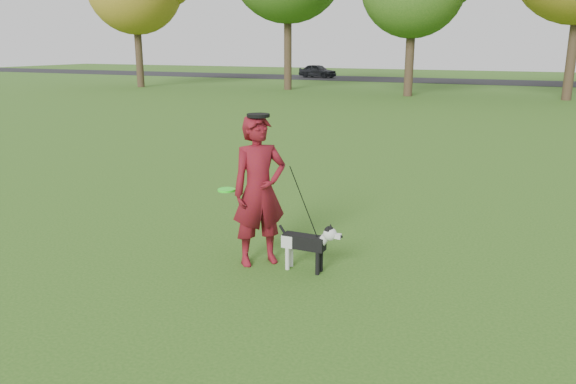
% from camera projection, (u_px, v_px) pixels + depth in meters
% --- Properties ---
extents(ground, '(120.00, 120.00, 0.00)m').
position_uv_depth(ground, '(277.00, 269.00, 7.18)').
color(ground, '#285116').
rests_on(ground, ground).
extents(road, '(120.00, 7.00, 0.02)m').
position_uv_depth(road, '(503.00, 82.00, 42.45)').
color(road, black).
rests_on(road, ground).
extents(man, '(0.83, 0.84, 1.95)m').
position_uv_depth(man, '(259.00, 191.00, 7.16)').
color(man, maroon).
rests_on(man, ground).
extents(dog, '(0.86, 0.17, 0.65)m').
position_uv_depth(dog, '(309.00, 241.00, 7.03)').
color(dog, black).
rests_on(dog, ground).
extents(car_left, '(3.50, 1.93, 1.13)m').
position_uv_depth(car_left, '(318.00, 71.00, 48.27)').
color(car_left, black).
rests_on(car_left, road).
extents(man_held_items, '(1.36, 0.36, 1.52)m').
position_uv_depth(man_held_items, '(293.00, 190.00, 6.92)').
color(man_held_items, '#29FE20').
rests_on(man_held_items, ground).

